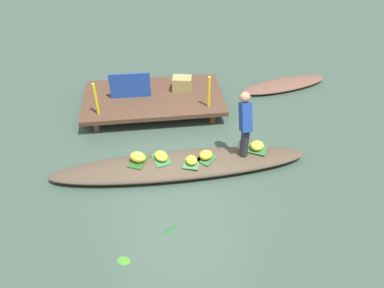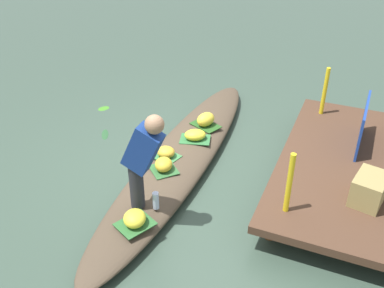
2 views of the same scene
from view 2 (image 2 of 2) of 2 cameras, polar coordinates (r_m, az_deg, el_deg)
canal_water at (r=6.11m, az=-1.52°, el=-2.79°), size 40.00×40.00×0.00m
dock_platform at (r=5.90m, az=20.14°, el=-2.89°), size 3.20×1.80×0.36m
vendor_boat at (r=6.04m, az=-1.53°, el=-1.86°), size 4.89×0.93×0.24m
leaf_mat_0 at (r=5.62m, az=-3.67°, el=-3.33°), size 0.46×0.46×0.01m
banana_bunch_0 at (r=5.57m, az=-3.69°, el=-2.65°), size 0.32×0.30×0.16m
leaf_mat_1 at (r=4.86m, az=-7.36°, el=-10.22°), size 0.48×0.45×0.01m
banana_bunch_1 at (r=4.81m, az=-7.43°, el=-9.51°), size 0.35×0.34×0.16m
leaf_mat_2 at (r=6.22m, az=0.40°, el=0.63°), size 0.39×0.48×0.01m
banana_bunch_2 at (r=6.19m, az=0.41°, el=1.19°), size 0.34×0.37×0.15m
leaf_mat_3 at (r=6.57m, az=1.77°, el=2.45°), size 0.42×0.50×0.01m
banana_bunch_3 at (r=6.52m, az=1.78°, el=3.20°), size 0.36×0.31×0.20m
leaf_mat_4 at (r=5.87m, az=-3.38°, el=-1.61°), size 0.36×0.40×0.01m
banana_bunch_4 at (r=5.83m, az=-3.40°, el=-1.03°), size 0.22×0.25×0.14m
vendor_person at (r=4.65m, az=-6.39°, el=-1.65°), size 0.20×0.49×1.21m
water_bottle at (r=4.98m, az=-4.70°, el=-7.29°), size 0.07×0.07×0.21m
market_banner at (r=6.16m, az=21.19°, el=2.31°), size 0.91×0.04×0.60m
railing_post_west at (r=6.78m, az=16.78°, el=6.55°), size 0.06×0.06×0.73m
railing_post_east at (r=4.70m, az=12.47°, el=-4.98°), size 0.06×0.06×0.73m
produce_crate at (r=5.21m, az=21.94°, el=-5.44°), size 0.50×0.40×0.33m
drifting_plant_0 at (r=6.94m, az=-11.18°, el=1.24°), size 0.32×0.25×0.01m
drifting_plant_1 at (r=7.71m, az=-11.35°, el=4.54°), size 0.25×0.22×0.01m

